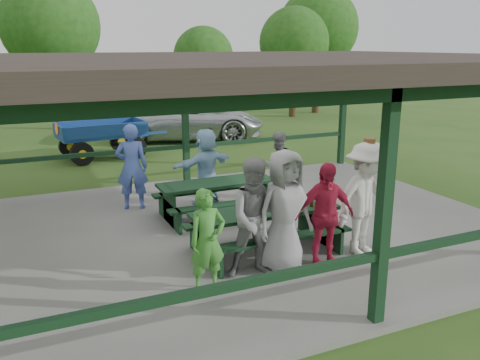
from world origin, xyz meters
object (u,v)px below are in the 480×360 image
contestant_red (325,215)px  pickup_truck (188,119)px  spectator_blue (132,167)px  farm_trailer (102,139)px  picnic_table_far (217,195)px  contestant_green (207,241)px  picnic_table_near (265,225)px  contestant_grey_mid (284,211)px  spectator_lblue (206,166)px  contestant_white_fedora (366,199)px  spectator_grey (277,165)px  contestant_grey_left (257,218)px

contestant_red → pickup_truck: 12.17m
spectator_blue → farm_trailer: spectator_blue is taller
picnic_table_far → contestant_red: 2.99m
contestant_green → picnic_table_near: bearing=28.8°
contestant_red → spectator_blue: size_ratio=0.92×
picnic_table_far → contestant_grey_mid: 2.82m
farm_trailer → picnic_table_near: bearing=-90.1°
spectator_lblue → picnic_table_far: bearing=61.6°
contestant_grey_mid → contestant_white_fedora: 1.54m
picnic_table_far → spectator_lblue: bearing=81.2°
contestant_grey_mid → farm_trailer: 9.94m
contestant_red → spectator_blue: (-2.09, 4.16, 0.07)m
spectator_lblue → spectator_grey: (1.65, -0.25, -0.08)m
picnic_table_far → spectator_blue: 1.96m
spectator_grey → spectator_blue: bearing=-18.0°
contestant_green → farm_trailer: size_ratio=0.42×
contestant_green → spectator_grey: 4.82m
picnic_table_far → spectator_lblue: 1.07m
picnic_table_near → farm_trailer: farm_trailer is taller
contestant_green → pickup_truck: size_ratio=0.27×
spectator_lblue → contestant_grey_mid: bearing=68.3°
contestant_white_fedora → farm_trailer: bearing=94.0°
contestant_grey_left → farm_trailer: size_ratio=0.51×
picnic_table_far → contestant_white_fedora: 3.21m
contestant_grey_left → farm_trailer: 9.89m
contestant_red → spectator_lblue: contestant_red is taller
contestant_white_fedora → contestant_grey_left: bearing=169.2°
spectator_lblue → farm_trailer: bearing=-98.1°
spectator_grey → farm_trailer: spectator_grey is taller
spectator_lblue → pickup_truck: size_ratio=0.29×
spectator_lblue → picnic_table_near: bearing=69.2°
picnic_table_far → contestant_grey_mid: (0.01, -2.78, 0.50)m
contestant_grey_mid → spectator_blue: bearing=103.4°
contestant_white_fedora → spectator_blue: contestant_white_fedora is taller
contestant_red → spectator_blue: spectator_blue is taller
contestant_grey_left → spectator_lblue: size_ratio=1.09×
contestant_grey_left → spectator_grey: (2.25, 3.52, -0.15)m
spectator_lblue → farm_trailer: (-1.24, 6.09, -0.32)m
contestant_red → spectator_grey: 3.80m
contestant_green → contestant_grey_left: contestant_grey_left is taller
picnic_table_far → spectator_blue: bearing=138.1°
picnic_table_near → spectator_lblue: 3.02m
contestant_white_fedora → contestant_grey_mid: bearing=169.5°
spectator_grey → farm_trailer: bearing=-74.1°
picnic_table_near → contestant_red: 1.12m
spectator_lblue → pickup_truck: 8.48m
contestant_red → contestant_white_fedora: 0.89m
contestant_grey_left → contestant_grey_mid: 0.47m
spectator_grey → contestant_grey_left: bearing=48.8°
contestant_green → spectator_lblue: size_ratio=0.90×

